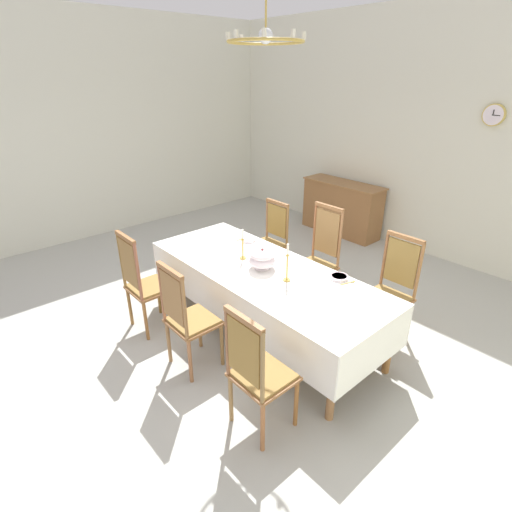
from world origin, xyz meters
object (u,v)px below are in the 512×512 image
at_px(dining_table, 263,275).
at_px(candlestick_west, 243,247).
at_px(soup_tureen, 262,259).
at_px(bowl_near_right, 248,240).
at_px(mounted_clock, 494,115).
at_px(chair_north_c, 391,288).
at_px(sideboard, 342,208).
at_px(candlestick_east, 287,266).
at_px(chair_north_b, 319,256).
at_px(bowl_near_left, 339,277).
at_px(chair_south_b, 187,316).
at_px(chair_south_c, 257,371).
at_px(spoon_primary, 351,282).
at_px(chair_north_a, 270,239).
at_px(chandelier, 266,40).
at_px(chair_south_a, 143,282).
at_px(spoon_secondary, 244,237).

distance_m(dining_table, candlestick_west, 0.39).
bearing_deg(soup_tureen, bowl_near_right, 150.72).
bearing_deg(candlestick_west, mounted_clock, 72.21).
bearing_deg(chair_north_c, sideboard, -43.38).
height_order(soup_tureen, candlestick_east, candlestick_east).
relative_size(chair_north_b, bowl_near_right, 7.35).
bearing_deg(candlestick_west, bowl_near_left, 22.99).
relative_size(chair_south_b, chair_south_c, 0.99).
xyz_separation_m(chair_south_b, spoon_primary, (0.81, 1.37, 0.19)).
height_order(chair_south_b, soup_tureen, chair_south_b).
xyz_separation_m(chair_north_a, chandelier, (0.88, -0.92, 2.29)).
height_order(candlestick_west, sideboard, candlestick_west).
distance_m(chair_north_a, chair_north_c, 1.83).
relative_size(dining_table, chair_south_c, 2.46).
bearing_deg(soup_tureen, spoon_primary, 29.08).
relative_size(chair_south_a, candlestick_west, 3.38).
distance_m(spoon_primary, spoon_secondary, 1.56).
distance_m(candlestick_west, bowl_near_right, 0.51).
height_order(dining_table, soup_tureen, soup_tureen).
height_order(dining_table, bowl_near_left, bowl_near_left).
height_order(dining_table, chair_north_b, chair_north_b).
bearing_deg(bowl_near_right, candlestick_west, -47.46).
xyz_separation_m(chair_south_c, chandelier, (-0.94, 0.93, 2.27)).
relative_size(candlestick_east, mounted_clock, 1.42).
bearing_deg(bowl_near_right, chair_south_b, -63.78).
relative_size(chair_south_b, mounted_clock, 4.06).
height_order(chair_south_a, spoon_primary, chair_south_a).
bearing_deg(soup_tureen, chair_north_a, 132.95).
xyz_separation_m(chair_south_b, bowl_near_right, (-0.63, 1.29, 0.21)).
distance_m(mounted_clock, chandelier, 3.44).
relative_size(candlestick_west, chandelier, 0.52).
bearing_deg(candlestick_east, candlestick_west, -180.00).
bearing_deg(spoon_secondary, bowl_near_right, -22.80).
height_order(chair_north_c, bowl_near_left, chair_north_c).
bearing_deg(soup_tureen, chair_north_c, 43.88).
relative_size(chair_north_b, candlestick_east, 3.14).
bearing_deg(chair_south_a, soup_tureen, 47.20).
bearing_deg(bowl_near_left, chair_north_c, 59.94).
height_order(soup_tureen, bowl_near_right, soup_tureen).
bearing_deg(sideboard, chandelier, 112.94).
height_order(bowl_near_left, spoon_primary, bowl_near_left).
xyz_separation_m(chair_south_b, spoon_secondary, (-0.75, 1.32, 0.19)).
bearing_deg(chair_south_b, spoon_primary, 59.51).
bearing_deg(spoon_primary, chair_south_b, -105.60).
bearing_deg(chair_north_c, chair_north_b, -0.27).
distance_m(soup_tureen, spoon_primary, 0.92).
bearing_deg(chair_south_b, mounted_clock, 79.89).
xyz_separation_m(chair_north_b, chandelier, (0.03, -0.93, 2.24)).
height_order(candlestick_west, spoon_primary, candlestick_west).
distance_m(dining_table, soup_tureen, 0.18).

